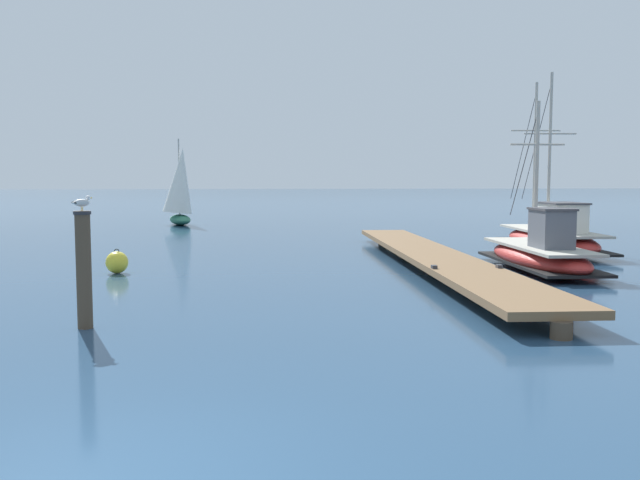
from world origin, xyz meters
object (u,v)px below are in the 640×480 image
fishing_boat_0 (540,253)px  mooring_piling (84,268)px  fishing_boat_2 (552,237)px  distant_sailboat (180,187)px  perched_seagull (81,202)px  mooring_buoy (117,262)px

fishing_boat_0 → mooring_piling: (-11.24, -6.43, 0.58)m
fishing_boat_2 → distant_sailboat: fishing_boat_2 is taller
fishing_boat_2 → mooring_piling: size_ratio=4.06×
fishing_boat_2 → fishing_boat_0: bearing=-119.0°
perched_seagull → distant_sailboat: 27.94m
mooring_buoy → distant_sailboat: (0.05, 20.73, 1.86)m
mooring_buoy → fishing_boat_0: bearing=-3.7°
fishing_boat_0 → distant_sailboat: (-11.87, 21.50, 1.68)m
distant_sailboat → mooring_piling: bearing=-88.7°
distant_sailboat → mooring_buoy: bearing=-90.1°
fishing_boat_2 → mooring_piling: bearing=-141.2°
fishing_boat_2 → mooring_buoy: (-14.51, -3.90, -0.25)m
fishing_boat_0 → mooring_buoy: (-11.92, 0.76, -0.18)m
mooring_piling → mooring_buoy: 7.27m
fishing_boat_2 → mooring_buoy: size_ratio=12.12×
fishing_boat_0 → fishing_boat_2: bearing=61.0°
fishing_boat_2 → perched_seagull: 17.81m
perched_seagull → mooring_buoy: (-0.68, 7.20, -1.89)m
mooring_piling → distant_sailboat: (-0.63, 27.93, 1.10)m
distant_sailboat → fishing_boat_2: bearing=-49.3°
fishing_boat_0 → mooring_piling: 12.96m
fishing_boat_0 → distant_sailboat: distant_sailboat is taller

